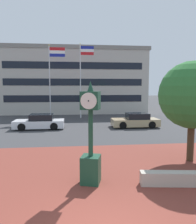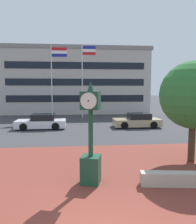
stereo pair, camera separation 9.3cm
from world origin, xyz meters
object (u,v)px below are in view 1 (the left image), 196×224
car_street_near (136,121)px  flagpole_primary (52,74)px  car_street_mid (40,122)px  street_clock (91,142)px  flagpole_secondary (82,74)px  plaza_tree (195,96)px  civic_building (74,81)px

car_street_near → flagpole_primary: 11.46m
car_street_mid → flagpole_primary: bearing=-4.9°
street_clock → flagpole_primary: (-3.11, 18.22, 3.59)m
flagpole_primary → flagpole_secondary: bearing=-0.0°
street_clock → car_street_near: size_ratio=0.90×
plaza_tree → car_street_near: 9.70m
civic_building → flagpole_secondary: bearing=-84.1°
plaza_tree → civic_building: civic_building is taller
car_street_near → flagpole_secondary: 9.35m
car_street_mid → civic_building: civic_building is taller
car_street_mid → flagpole_secondary: size_ratio=0.49×
plaza_tree → car_street_mid: (-8.78, 9.44, -2.56)m
plaza_tree → car_street_mid: bearing=132.9°
car_street_near → civic_building: 16.63m
plaza_tree → civic_building: bearing=103.1°
car_street_near → civic_building: bearing=20.0°
street_clock → plaza_tree: (5.20, 2.15, 1.57)m
car_street_mid → flagpole_secondary: flagpole_secondary is taller
car_street_near → car_street_mid: same height
plaza_tree → flagpole_primary: bearing=117.3°
street_clock → flagpole_secondary: size_ratio=0.44×
street_clock → flagpole_secondary: bearing=104.8°
flagpole_secondary → street_clock: bearing=-91.2°
plaza_tree → car_street_near: bearing=91.4°
car_street_near → flagpole_secondary: flagpole_secondary is taller
plaza_tree → street_clock: bearing=-157.5°
car_street_mid → flagpole_primary: flagpole_primary is taller
car_street_near → car_street_mid: 8.55m
flagpole_secondary → civic_building: civic_building is taller
plaza_tree → civic_building: size_ratio=0.23×
flagpole_primary → civic_building: size_ratio=0.41×
car_street_near → car_street_mid: bearing=89.6°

